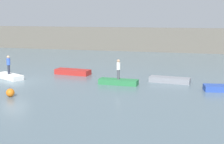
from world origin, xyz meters
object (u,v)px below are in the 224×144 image
at_px(rowboat_white, 9,76).
at_px(mooring_buoy, 10,93).
at_px(person_blue_shirt, 9,64).
at_px(rowboat_red, 73,72).
at_px(rowboat_grey, 170,80).
at_px(rowboat_green, 118,82).
at_px(person_white_shirt, 118,68).

xyz_separation_m(rowboat_white, mooring_buoy, (3.71, -5.82, 0.08)).
distance_m(rowboat_white, person_blue_shirt, 1.18).
xyz_separation_m(rowboat_red, rowboat_grey, (9.56, -1.50, -0.02)).
distance_m(rowboat_green, person_white_shirt, 1.17).
bearing_deg(person_blue_shirt, rowboat_white, -90.00).
bearing_deg(rowboat_red, rowboat_white, -138.27).
height_order(rowboat_white, rowboat_grey, rowboat_grey).
xyz_separation_m(person_blue_shirt, mooring_buoy, (3.71, -5.82, -1.09)).
bearing_deg(person_blue_shirt, mooring_buoy, -57.44).
distance_m(rowboat_red, person_white_shirt, 6.48).
relative_size(rowboat_green, rowboat_grey, 0.95).
xyz_separation_m(rowboat_red, person_blue_shirt, (-4.90, -3.46, 1.14)).
distance_m(rowboat_grey, person_white_shirt, 4.70).
xyz_separation_m(rowboat_green, rowboat_grey, (4.15, 1.86, 0.01)).
height_order(rowboat_red, rowboat_grey, rowboat_red).
xyz_separation_m(rowboat_green, person_white_shirt, (0.00, 0.00, 1.17)).
relative_size(rowboat_red, person_white_shirt, 2.06).
bearing_deg(person_white_shirt, rowboat_red, 148.18).
bearing_deg(mooring_buoy, rowboat_red, 82.72).
height_order(rowboat_green, rowboat_grey, rowboat_grey).
relative_size(rowboat_grey, mooring_buoy, 5.79).
height_order(rowboat_green, person_blue_shirt, person_blue_shirt).
xyz_separation_m(rowboat_green, mooring_buoy, (-6.60, -5.92, 0.08)).
relative_size(rowboat_white, rowboat_red, 0.93).
xyz_separation_m(person_white_shirt, mooring_buoy, (-6.60, -5.92, -1.10)).
bearing_deg(rowboat_white, rowboat_grey, 35.86).
relative_size(rowboat_red, rowboat_green, 1.05).
bearing_deg(person_blue_shirt, rowboat_red, 35.24).
height_order(rowboat_grey, person_blue_shirt, person_blue_shirt).
bearing_deg(rowboat_red, person_blue_shirt, -138.27).
relative_size(rowboat_red, person_blue_shirt, 2.05).
relative_size(rowboat_grey, person_blue_shirt, 2.06).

